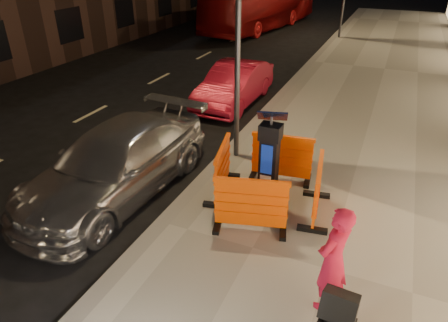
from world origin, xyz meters
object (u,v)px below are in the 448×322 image
at_px(parking_kiosk, 269,160).
at_px(barrier_front, 251,205).
at_px(barrier_back, 282,158).
at_px(bus_doubledecker, 262,28).
at_px(barrier_kerbside, 223,169).
at_px(barrier_bldgside, 317,190).
at_px(car_red, 234,103).
at_px(man, 333,260).
at_px(car_silver, 120,191).

bearing_deg(parking_kiosk, barrier_front, -100.25).
bearing_deg(parking_kiosk, barrier_back, 79.75).
height_order(barrier_back, bus_doubledecker, bus_doubledecker).
distance_m(barrier_kerbside, barrier_bldgside, 1.90).
bearing_deg(bus_doubledecker, barrier_front, -63.23).
relative_size(car_red, bus_doubledecker, 0.38).
xyz_separation_m(barrier_kerbside, man, (2.52, -2.11, 0.30)).
height_order(parking_kiosk, car_red, parking_kiosk).
xyz_separation_m(parking_kiosk, car_red, (-2.81, 5.20, -1.07)).
relative_size(barrier_front, car_red, 0.34).
bearing_deg(barrier_kerbside, barrier_front, -147.25).
distance_m(barrier_back, barrier_kerbside, 1.34).
bearing_deg(barrier_back, car_silver, -158.97).
height_order(barrier_bldgside, car_silver, barrier_bldgside).
bearing_deg(barrier_kerbside, car_red, 7.41).
bearing_deg(car_silver, bus_doubledecker, 103.60).
distance_m(barrier_kerbside, car_silver, 2.28).
bearing_deg(parking_kiosk, car_silver, -177.62).
distance_m(parking_kiosk, barrier_kerbside, 1.03).
bearing_deg(barrier_bldgside, bus_doubledecker, 13.38).
xyz_separation_m(barrier_back, bus_doubledecker, (-6.23, 17.17, -0.66)).
bearing_deg(barrier_front, barrier_back, 74.75).
relative_size(parking_kiosk, car_silver, 0.38).
height_order(barrier_kerbside, car_red, barrier_kerbside).
relative_size(barrier_bldgside, car_red, 0.34).
height_order(barrier_front, barrier_bldgside, same).
xyz_separation_m(car_silver, car_red, (0.22, 5.88, 0.00)).
bearing_deg(man, barrier_front, -102.08).
height_order(barrier_bldgside, man, man).
bearing_deg(barrier_kerbside, barrier_bldgside, -102.25).
xyz_separation_m(barrier_kerbside, barrier_bldgside, (1.90, 0.00, 0.00)).
relative_size(barrier_back, bus_doubledecker, 0.13).
bearing_deg(bus_doubledecker, car_red, -66.48).
relative_size(barrier_front, barrier_back, 1.00).
bearing_deg(man, bus_doubledecker, -134.59).
relative_size(barrier_kerbside, man, 0.81).
xyz_separation_m(barrier_kerbside, car_silver, (-2.08, -0.68, -0.66)).
bearing_deg(bus_doubledecker, man, -60.24).
bearing_deg(barrier_front, parking_kiosk, 74.75).
height_order(barrier_back, car_silver, barrier_back).
bearing_deg(barrier_front, barrier_kerbside, 119.75).
bearing_deg(parking_kiosk, car_red, 108.11).
distance_m(barrier_back, barrier_bldgside, 1.34).
height_order(bus_doubledecker, man, man).
xyz_separation_m(barrier_front, car_silver, (-3.03, 0.27, -0.66)).
bearing_deg(barrier_back, parking_kiosk, -97.25).
height_order(parking_kiosk, man, parking_kiosk).
bearing_deg(barrier_bldgside, barrier_kerbside, 81.75).
relative_size(barrier_kerbside, bus_doubledecker, 0.13).
distance_m(parking_kiosk, car_silver, 3.28).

